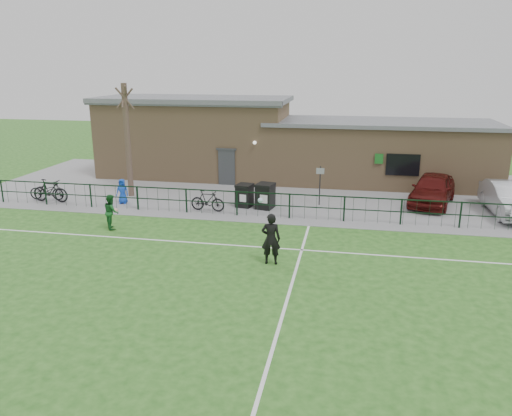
% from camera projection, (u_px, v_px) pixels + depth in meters
% --- Properties ---
extents(ground, '(90.00, 90.00, 0.00)m').
position_uv_depth(ground, '(226.00, 290.00, 15.87)').
color(ground, '#245819').
rests_on(ground, ground).
extents(paving_strip, '(34.00, 13.00, 0.02)m').
position_uv_depth(paving_strip, '(284.00, 189.00, 28.61)').
color(paving_strip, gray).
rests_on(paving_strip, ground).
extents(pitch_line_touch, '(28.00, 0.10, 0.01)m').
position_uv_depth(pitch_line_touch, '(267.00, 218.00, 23.23)').
color(pitch_line_touch, white).
rests_on(pitch_line_touch, ground).
extents(pitch_line_mid, '(28.00, 0.10, 0.01)m').
position_uv_depth(pitch_line_mid, '(251.00, 246.00, 19.65)').
color(pitch_line_mid, white).
rests_on(pitch_line_mid, ground).
extents(pitch_line_perp, '(0.10, 16.00, 0.01)m').
position_uv_depth(pitch_line_perp, '(289.00, 295.00, 15.51)').
color(pitch_line_perp, white).
rests_on(pitch_line_perp, ground).
extents(perimeter_fence, '(28.00, 0.10, 1.20)m').
position_uv_depth(perimeter_fence, '(268.00, 205.00, 23.26)').
color(perimeter_fence, black).
rests_on(perimeter_fence, ground).
extents(bare_tree, '(0.30, 0.30, 6.00)m').
position_uv_depth(bare_tree, '(128.00, 141.00, 26.41)').
color(bare_tree, '#4A372D').
rests_on(bare_tree, ground).
extents(wheelie_bin_left, '(0.84, 0.91, 1.06)m').
position_uv_depth(wheelie_bin_left, '(245.00, 196.00, 25.01)').
color(wheelie_bin_left, black).
rests_on(wheelie_bin_left, paving_strip).
extents(wheelie_bin_right, '(0.93, 1.02, 1.17)m').
position_uv_depth(wheelie_bin_right, '(265.00, 197.00, 24.68)').
color(wheelie_bin_right, black).
rests_on(wheelie_bin_right, paving_strip).
extents(sign_post, '(0.08, 0.08, 2.00)m').
position_uv_depth(sign_post, '(320.00, 186.00, 25.17)').
color(sign_post, black).
rests_on(sign_post, paving_strip).
extents(car_maroon, '(3.10, 4.98, 1.58)m').
position_uv_depth(car_maroon, '(432.00, 189.00, 25.35)').
color(car_maroon, '#4D0F0D').
rests_on(car_maroon, paving_strip).
extents(car_silver, '(1.79, 4.72, 1.54)m').
position_uv_depth(car_silver, '(509.00, 199.00, 23.58)').
color(car_silver, '#9B9EA3').
rests_on(car_silver, paving_strip).
extents(bicycle_a, '(1.92, 0.78, 0.99)m').
position_uv_depth(bicycle_a, '(47.00, 191.00, 26.27)').
color(bicycle_a, black).
rests_on(bicycle_a, paving_strip).
extents(bicycle_b, '(2.01, 0.63, 1.20)m').
position_uv_depth(bicycle_b, '(50.00, 191.00, 25.83)').
color(bicycle_b, black).
rests_on(bicycle_b, paving_strip).
extents(bicycle_d, '(1.75, 0.62, 1.03)m').
position_uv_depth(bicycle_d, '(208.00, 201.00, 24.23)').
color(bicycle_d, black).
rests_on(bicycle_d, paving_strip).
extents(spectator_child, '(0.67, 0.47, 1.28)m').
position_uv_depth(spectator_child, '(122.00, 191.00, 25.53)').
color(spectator_child, blue).
rests_on(spectator_child, paving_strip).
extents(goalkeeper_kick, '(1.42, 3.45, 1.88)m').
position_uv_depth(goalkeeper_kick, '(271.00, 238.00, 17.77)').
color(goalkeeper_kick, black).
rests_on(goalkeeper_kick, ground).
extents(outfield_player, '(0.89, 0.94, 1.52)m').
position_uv_depth(outfield_player, '(111.00, 212.00, 21.63)').
color(outfield_player, '#195A24').
rests_on(outfield_player, ground).
extents(ball_ground, '(0.20, 0.20, 0.20)m').
position_uv_depth(ball_ground, '(116.00, 210.00, 24.21)').
color(ball_ground, white).
rests_on(ball_ground, ground).
extents(clubhouse, '(24.25, 5.40, 4.96)m').
position_uv_depth(clubhouse, '(277.00, 143.00, 30.99)').
color(clubhouse, tan).
rests_on(clubhouse, ground).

